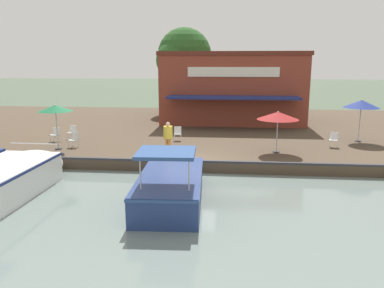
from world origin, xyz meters
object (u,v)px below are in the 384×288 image
object	(u,v)px
patio_umbrella_back_row	(278,116)
cafe_chair_beside_entrance	(72,132)
motorboat_far_downstream	(172,182)
cafe_chair_back_row_seat	(74,139)
cafe_chair_far_corner_seat	(334,139)
patio_umbrella_mid_patio_right	(361,104)
tree_upstream_bank	(182,56)
person_near_entrance	(168,134)
waterfront_restaurant	(232,87)
cafe_chair_under_first_umbrella	(178,133)
cafe_chair_facing_river	(55,134)
patio_umbrella_far_corner	(55,108)

from	to	relation	value
patio_umbrella_back_row	cafe_chair_beside_entrance	world-z (taller)	patio_umbrella_back_row
cafe_chair_beside_entrance	motorboat_far_downstream	world-z (taller)	motorboat_far_downstream
cafe_chair_back_row_seat	cafe_chair_far_corner_seat	world-z (taller)	same
patio_umbrella_mid_patio_right	tree_upstream_bank	bearing A→B (deg)	-135.52
cafe_chair_far_corner_seat	person_near_entrance	xyz separation A→B (m)	(2.43, -9.13, 0.59)
person_near_entrance	motorboat_far_downstream	distance (m)	5.19
patio_umbrella_mid_patio_right	cafe_chair_beside_entrance	xyz separation A→B (m)	(0.89, -17.71, -1.82)
waterfront_restaurant	patio_umbrella_back_row	size ratio (longest dim) A/B	5.04
patio_umbrella_mid_patio_right	cafe_chair_beside_entrance	world-z (taller)	patio_umbrella_mid_patio_right
cafe_chair_under_first_umbrella	cafe_chair_far_corner_seat	xyz separation A→B (m)	(1.03, 9.09, 0.00)
cafe_chair_beside_entrance	cafe_chair_facing_river	bearing A→B (deg)	-38.40
cafe_chair_beside_entrance	cafe_chair_back_row_seat	bearing A→B (deg)	24.88
patio_umbrella_back_row	cafe_chair_beside_entrance	distance (m)	12.71
cafe_chair_facing_river	person_near_entrance	bearing A→B (deg)	71.83
patio_umbrella_far_corner	person_near_entrance	distance (m)	6.40
patio_umbrella_mid_patio_right	tree_upstream_bank	distance (m)	17.87
motorboat_far_downstream	waterfront_restaurant	bearing A→B (deg)	171.74
cafe_chair_back_row_seat	cafe_chair_far_corner_seat	xyz separation A→B (m)	(-1.41, 14.71, 0.00)
patio_umbrella_back_row	person_near_entrance	xyz separation A→B (m)	(0.79, -5.74, -0.93)
cafe_chair_beside_entrance	motorboat_far_downstream	bearing A→B (deg)	42.41
patio_umbrella_far_corner	tree_upstream_bank	xyz separation A→B (m)	(-16.32, 5.00, 3.03)
cafe_chair_far_corner_seat	person_near_entrance	bearing A→B (deg)	-75.10
patio_umbrella_back_row	patio_umbrella_far_corner	world-z (taller)	patio_umbrella_far_corner
cafe_chair_back_row_seat	person_near_entrance	size ratio (longest dim) A/B	0.50
motorboat_far_downstream	cafe_chair_back_row_seat	bearing A→B (deg)	-132.74
patio_umbrella_back_row	person_near_entrance	size ratio (longest dim) A/B	1.32
waterfront_restaurant	tree_upstream_bank	xyz separation A→B (m)	(-4.59, -4.70, 2.54)
tree_upstream_bank	cafe_chair_facing_river	bearing A→B (deg)	-22.93
cafe_chair_beside_entrance	cafe_chair_far_corner_seat	world-z (taller)	same
cafe_chair_beside_entrance	person_near_entrance	xyz separation A→B (m)	(3.29, 6.63, 0.59)
patio_umbrella_mid_patio_right	cafe_chair_under_first_umbrella	xyz separation A→B (m)	(0.72, -11.04, -1.82)
cafe_chair_far_corner_seat	person_near_entrance	distance (m)	9.47
cafe_chair_facing_river	patio_umbrella_back_row	bearing A→B (deg)	82.97
cafe_chair_facing_river	person_near_entrance	distance (m)	7.74
cafe_chair_back_row_seat	motorboat_far_downstream	xyz separation A→B (m)	(6.03, 6.53, -0.38)
patio_umbrella_far_corner	cafe_chair_facing_river	distance (m)	2.88
patio_umbrella_back_row	cafe_chair_facing_river	size ratio (longest dim) A/B	2.63
waterfront_restaurant	cafe_chair_under_first_umbrella	xyz separation A→B (m)	(8.70, -3.40, -2.30)
motorboat_far_downstream	cafe_chair_beside_entrance	bearing A→B (deg)	-137.59
patio_umbrella_far_corner	cafe_chair_far_corner_seat	bearing A→B (deg)	97.38
cafe_chair_back_row_seat	cafe_chair_beside_entrance	world-z (taller)	same
cafe_chair_beside_entrance	tree_upstream_bank	size ratio (longest dim) A/B	0.11
patio_umbrella_far_corner	cafe_chair_under_first_umbrella	world-z (taller)	patio_umbrella_far_corner
cafe_chair_facing_river	motorboat_far_downstream	bearing A→B (deg)	48.15
patio_umbrella_back_row	motorboat_far_downstream	distance (m)	7.76
patio_umbrella_mid_patio_right	patio_umbrella_far_corner	size ratio (longest dim) A/B	1.03
patio_umbrella_far_corner	cafe_chair_facing_river	xyz separation A→B (m)	(-1.97, -1.07, -1.81)
patio_umbrella_back_row	motorboat_far_downstream	size ratio (longest dim) A/B	0.35
patio_umbrella_far_corner	cafe_chair_beside_entrance	distance (m)	3.40
waterfront_restaurant	patio_umbrella_back_row	bearing A→B (deg)	11.40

